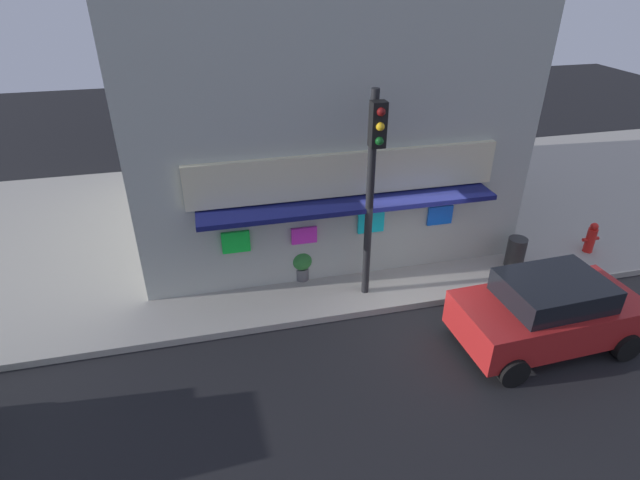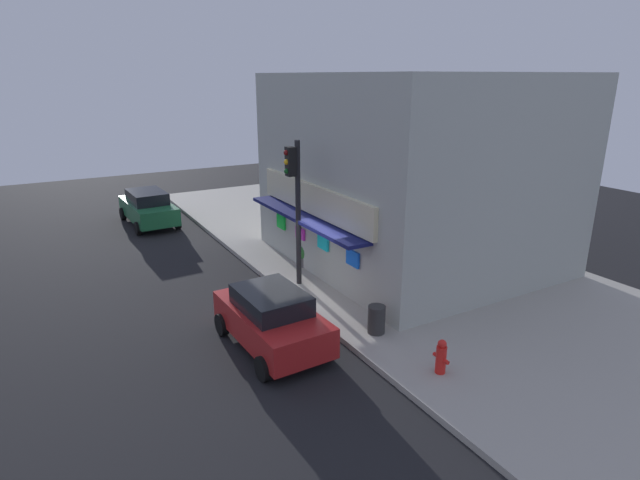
% 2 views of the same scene
% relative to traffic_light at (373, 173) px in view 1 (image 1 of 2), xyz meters
% --- Properties ---
extents(ground_plane, '(53.33, 53.33, 0.00)m').
position_rel_traffic_light_xyz_m(ground_plane, '(1.17, -0.67, -3.38)').
color(ground_plane, black).
extents(sidewalk, '(35.55, 10.63, 0.17)m').
position_rel_traffic_light_xyz_m(sidewalk, '(1.17, 4.65, -3.29)').
color(sidewalk, '#A39E93').
rests_on(sidewalk, ground_plane).
extents(corner_building, '(9.85, 9.39, 7.08)m').
position_rel_traffic_light_xyz_m(corner_building, '(-0.33, 5.18, 0.33)').
color(corner_building, '#ADB2A8').
rests_on(corner_building, sidewalk).
extents(traffic_light, '(0.32, 0.58, 4.99)m').
position_rel_traffic_light_xyz_m(traffic_light, '(0.00, 0.00, 0.00)').
color(traffic_light, black).
rests_on(traffic_light, sidewalk).
extents(fire_hydrant, '(0.50, 0.26, 0.90)m').
position_rel_traffic_light_xyz_m(fire_hydrant, '(6.76, 0.51, -2.77)').
color(fire_hydrant, red).
rests_on(fire_hydrant, sidewalk).
extents(trash_can, '(0.50, 0.50, 0.81)m').
position_rel_traffic_light_xyz_m(trash_can, '(4.30, 0.35, -2.80)').
color(trash_can, '#2D2D2D').
rests_on(trash_can, sidewalk).
extents(pedestrian, '(0.48, 0.51, 1.76)m').
position_rel_traffic_light_xyz_m(pedestrian, '(2.44, 1.50, -2.24)').
color(pedestrian, navy).
rests_on(pedestrian, sidewalk).
extents(potted_plant_by_doorway, '(0.53, 0.53, 0.83)m').
position_rel_traffic_light_xyz_m(potted_plant_by_doorway, '(-1.41, 1.03, -2.74)').
color(potted_plant_by_doorway, '#59595B').
rests_on(potted_plant_by_doorway, sidewalk).
extents(potted_plant_by_window, '(0.50, 0.50, 0.81)m').
position_rel_traffic_light_xyz_m(potted_plant_by_window, '(-4.32, 1.59, -2.78)').
color(potted_plant_by_window, brown).
rests_on(potted_plant_by_window, sidewalk).
extents(parked_car_red, '(3.97, 2.21, 1.66)m').
position_rel_traffic_light_xyz_m(parked_car_red, '(3.27, -2.42, -2.52)').
color(parked_car_red, '#AD1E1E').
rests_on(parked_car_red, ground_plane).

